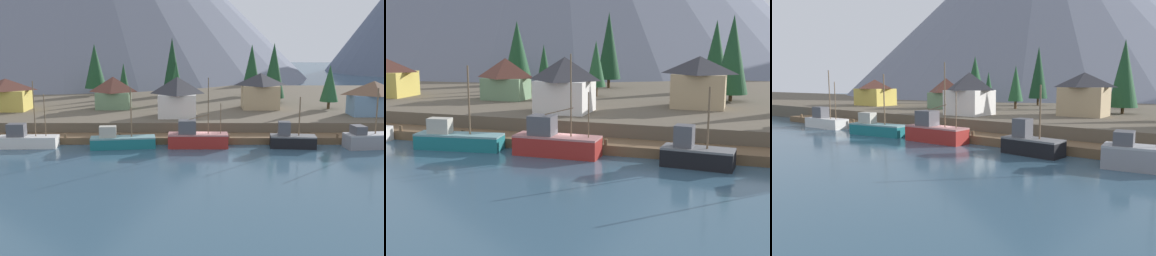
{
  "view_description": "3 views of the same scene",
  "coord_description": "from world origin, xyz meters",
  "views": [
    {
      "loc": [
        -1.36,
        -67.08,
        15.69
      ],
      "look_at": [
        -1.6,
        1.14,
        2.28
      ],
      "focal_mm": 43.9,
      "sensor_mm": 36.0,
      "label": 1
    },
    {
      "loc": [
        16.76,
        -47.66,
        11.94
      ],
      "look_at": [
        0.05,
        3.43,
        1.92
      ],
      "focal_mm": 47.99,
      "sensor_mm": 36.0,
      "label": 2
    },
    {
      "loc": [
        30.09,
        -35.95,
        7.51
      ],
      "look_at": [
        1.98,
        1.06,
        1.73
      ],
      "focal_mm": 34.17,
      "sensor_mm": 36.0,
      "label": 3
    }
  ],
  "objects": [
    {
      "name": "conifer_back_right",
      "position": [
        -23.15,
        38.74,
        9.08
      ],
      "size": [
        4.81,
        4.81,
        11.53
      ],
      "color": "#4C3823",
      "rests_on": "shoreline_bank"
    },
    {
      "name": "conifer_back_left",
      "position": [
        -4.49,
        25.92,
        7.36
      ],
      "size": [
        2.9,
        2.9,
        8.29
      ],
      "color": "#4C3823",
      "rests_on": "shoreline_bank"
    },
    {
      "name": "ground_plane",
      "position": [
        0.0,
        20.0,
        -0.5
      ],
      "size": [
        400.0,
        400.0,
        1.0
      ],
      "primitive_type": "cube",
      "color": "#335166"
    },
    {
      "name": "conifer_mid_right",
      "position": [
        14.88,
        26.41,
        8.97
      ],
      "size": [
        4.54,
        4.54,
        11.88
      ],
      "color": "#4C3823",
      "rests_on": "shoreline_bank"
    },
    {
      "name": "house_white",
      "position": [
        -3.79,
        10.06,
        5.88
      ],
      "size": [
        6.45,
        5.95,
        6.61
      ],
      "color": "silver",
      "rests_on": "shoreline_bank"
    },
    {
      "name": "house_tan",
      "position": [
        11.18,
        18.71,
        5.84
      ],
      "size": [
        6.9,
        5.18,
        6.53
      ],
      "color": "tan",
      "rests_on": "shoreline_bank"
    },
    {
      "name": "conifer_near_right",
      "position": [
        -5.77,
        38.27,
        9.69
      ],
      "size": [
        4.12,
        4.12,
        12.84
      ],
      "color": "#4C3823",
      "rests_on": "shoreline_bank"
    },
    {
      "name": "fishing_boat_black",
      "position": [
        12.88,
        -1.67,
        1.19
      ],
      "size": [
        6.58,
        3.12,
        7.31
      ],
      "rotation": [
        0.0,
        0.0,
        -0.09
      ],
      "color": "black",
      "rests_on": "ground_plane"
    },
    {
      "name": "conifer_near_left",
      "position": [
        -16.1,
        34.12,
        6.81
      ],
      "size": [
        2.44,
        2.44,
        7.47
      ],
      "color": "#4C3823",
      "rests_on": "shoreline_bank"
    },
    {
      "name": "mountain_west_peak",
      "position": [
        -48.15,
        127.45,
        44.0
      ],
      "size": [
        183.5,
        183.5,
        88.0
      ],
      "primitive_type": "cone",
      "color": "slate",
      "rests_on": "ground_plane"
    },
    {
      "name": "fishing_boat_red",
      "position": [
        -0.76,
        -1.51,
        1.36
      ],
      "size": [
        8.52,
        2.75,
        9.98
      ],
      "rotation": [
        0.0,
        0.0,
        0.0
      ],
      "color": "maroon",
      "rests_on": "ground_plane"
    },
    {
      "name": "fishing_boat_grey",
      "position": [
        23.5,
        -2.02,
        1.23
      ],
      "size": [
        6.75,
        3.7,
        8.56
      ],
      "rotation": [
        0.0,
        0.0,
        0.14
      ],
      "color": "gray",
      "rests_on": "ground_plane"
    },
    {
      "name": "fishing_boat_teal",
      "position": [
        -11.43,
        -1.99,
        1.03
      ],
      "size": [
        9.34,
        3.64,
        8.68
      ],
      "rotation": [
        0.0,
        0.0,
        0.12
      ],
      "color": "#196B70",
      "rests_on": "ground_plane"
    },
    {
      "name": "conifer_mid_left",
      "position": [
        11.99,
        38.28,
        9.19
      ],
      "size": [
        3.96,
        3.96,
        11.43
      ],
      "color": "#4C3823",
      "rests_on": "shoreline_bank"
    },
    {
      "name": "house_yellow",
      "position": [
        -34.84,
        16.87,
        5.42
      ],
      "size": [
        8.24,
        5.91,
        5.71
      ],
      "color": "gold",
      "rests_on": "shoreline_bank"
    },
    {
      "name": "fishing_boat_white",
      "position": [
        -25.1,
        -1.62,
        1.13
      ],
      "size": [
        8.48,
        2.95,
        9.5
      ],
      "rotation": [
        0.0,
        0.0,
        0.04
      ],
      "color": "silver",
      "rests_on": "ground_plane"
    },
    {
      "name": "dock",
      "position": [
        0.0,
        1.99,
        0.5
      ],
      "size": [
        80.0,
        4.0,
        1.6
      ],
      "color": "brown",
      "rests_on": "ground_plane"
    },
    {
      "name": "house_green",
      "position": [
        -15.84,
        18.74,
        5.51
      ],
      "size": [
        6.38,
        4.49,
        5.88
      ],
      "color": "#6B8E66",
      "rests_on": "shoreline_bank"
    },
    {
      "name": "shoreline_bank",
      "position": [
        0.0,
        32.0,
        1.25
      ],
      "size": [
        400.0,
        56.0,
        2.5
      ],
      "primitive_type": "cube",
      "color": "brown",
      "rests_on": "ground_plane"
    }
  ]
}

